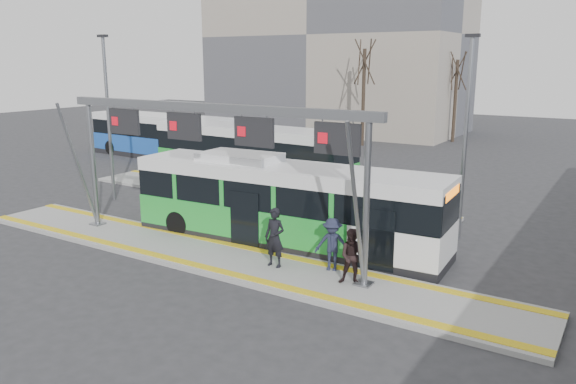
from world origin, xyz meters
name	(u,v)px	position (x,y,z in m)	size (l,w,h in m)	color
ground	(216,259)	(0.00, 0.00, 0.00)	(120.00, 120.00, 0.00)	#2D2D30
platform_main	(216,257)	(0.00, 0.00, 0.07)	(22.00, 3.00, 0.15)	gray
platform_second	(255,196)	(-4.00, 8.00, 0.07)	(20.00, 3.00, 0.15)	gray
tactile_main	(216,254)	(0.00, 0.00, 0.16)	(22.00, 2.65, 0.02)	yellow
tactile_second	(268,190)	(-4.00, 9.15, 0.16)	(20.00, 0.35, 0.02)	yellow
gantry	(209,135)	(-0.35, 0.25, 4.30)	(13.00, 1.68, 5.20)	slate
apartment_block	(338,34)	(-14.00, 36.00, 9.21)	(24.50, 12.50, 18.40)	gray
hero_bus	(285,205)	(1.18, 2.66, 1.52)	(12.18, 3.25, 3.31)	black
bg_bus_green	(251,154)	(-6.56, 11.18, 1.55)	(12.70, 3.45, 3.14)	black
bg_bus_blue	(161,136)	(-16.74, 14.35, 1.50)	(11.73, 3.04, 3.04)	black
passenger_a	(275,238)	(2.36, 0.17, 1.13)	(0.72, 0.47, 1.96)	black
passenger_b	(353,257)	(5.18, 0.18, 1.01)	(0.84, 0.65, 1.72)	black
passenger_c	(332,244)	(4.11, 0.86, 1.01)	(1.12, 0.64, 1.73)	#1F2337
tree_left	(364,63)	(-7.07, 27.27, 6.58)	(1.40, 1.40, 8.68)	#382B21
tree_mid	(457,71)	(-1.45, 33.36, 5.87)	(1.40, 1.40, 7.73)	#382B21
tree_far	(247,67)	(-22.42, 32.64, 6.14)	(1.40, 1.40, 8.09)	#382B21
lamp_west	(108,115)	(-9.75, 3.98, 4.20)	(0.50, 0.25, 7.92)	slate
lamp_east	(466,134)	(6.53, 6.78, 4.08)	(0.50, 0.25, 7.68)	slate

